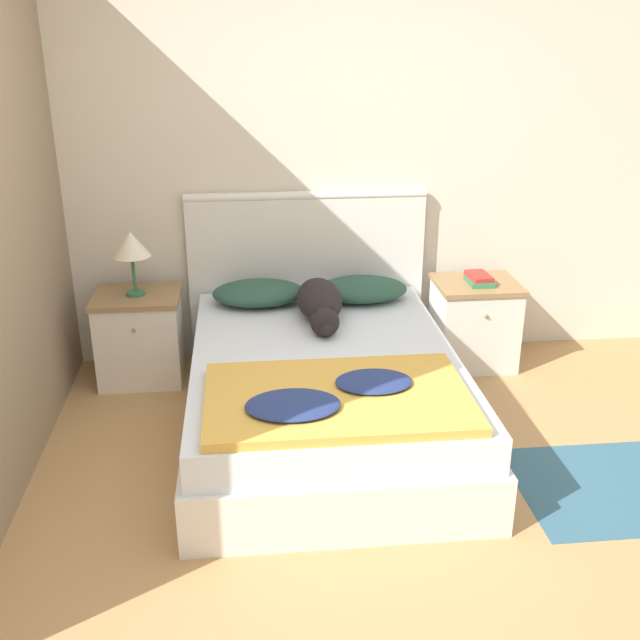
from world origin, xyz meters
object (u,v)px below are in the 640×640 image
at_px(nightstand_right, 474,323).
at_px(pillow_left, 259,293).
at_px(book_stack, 479,279).
at_px(nightstand_left, 140,336).
at_px(pillow_right, 362,289).
at_px(table_lamp, 131,246).
at_px(dog, 320,303).
at_px(bed, 324,393).

height_order(nightstand_right, pillow_left, pillow_left).
bearing_deg(pillow_left, book_stack, -0.25).
xyz_separation_m(nightstand_left, pillow_right, (1.37, -0.01, 0.26)).
distance_m(nightstand_left, table_lamp, 0.58).
distance_m(pillow_right, dog, 0.40).
distance_m(nightstand_left, book_stack, 2.12).
bearing_deg(pillow_right, bed, -112.94).
bearing_deg(pillow_right, book_stack, -0.47).
height_order(bed, nightstand_right, nightstand_right).
relative_size(bed, nightstand_right, 3.55).
distance_m(dog, table_lamp, 1.15).
relative_size(pillow_left, pillow_right, 1.00).
bearing_deg(table_lamp, bed, -35.71).
bearing_deg(book_stack, nightstand_right, 102.73).
distance_m(dog, book_stack, 1.06).
bearing_deg(nightstand_right, bed, -143.97).
bearing_deg(dog, nightstand_right, 16.13).
height_order(pillow_right, table_lamp, table_lamp).
height_order(nightstand_right, dog, dog).
xyz_separation_m(book_stack, table_lamp, (-2.10, 0.01, 0.27)).
bearing_deg(book_stack, table_lamp, 179.75).
distance_m(pillow_left, dog, 0.45).
xyz_separation_m(dog, book_stack, (1.02, 0.28, 0.01)).
xyz_separation_m(pillow_right, book_stack, (0.74, -0.01, 0.04)).
xyz_separation_m(nightstand_left, dog, (1.08, -0.29, 0.29)).
xyz_separation_m(nightstand_right, pillow_left, (-1.37, -0.01, 0.26)).
height_order(nightstand_left, book_stack, book_stack).
xyz_separation_m(nightstand_right, pillow_right, (-0.73, -0.01, 0.26)).
bearing_deg(nightstand_right, dog, -163.87).
xyz_separation_m(pillow_left, dog, (0.35, -0.28, 0.03)).
xyz_separation_m(nightstand_right, table_lamp, (-2.10, -0.01, 0.58)).
distance_m(pillow_right, book_stack, 0.74).
distance_m(nightstand_right, book_stack, 0.30).
bearing_deg(pillow_left, table_lamp, 179.75).
distance_m(pillow_left, table_lamp, 0.80).
height_order(nightstand_left, dog, dog).
relative_size(bed, pillow_right, 3.54).
distance_m(nightstand_right, pillow_left, 1.39).
height_order(pillow_left, table_lamp, table_lamp).
xyz_separation_m(pillow_left, table_lamp, (-0.73, 0.00, 0.32)).
bearing_deg(bed, nightstand_left, 143.97).
bearing_deg(bed, pillow_left, 112.94).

